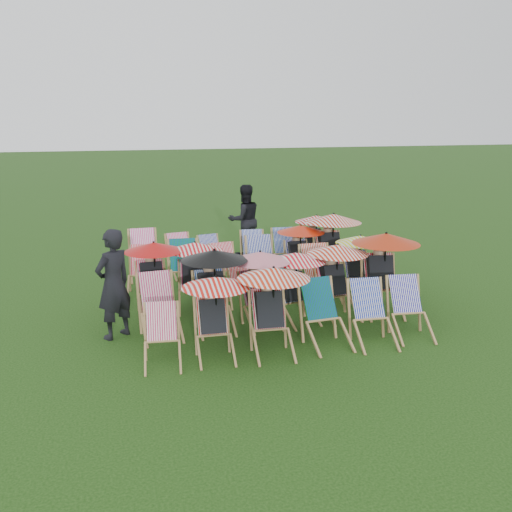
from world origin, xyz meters
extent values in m
plane|color=black|center=(0.00, 0.00, 0.00)|extent=(100.00, 100.00, 0.00)
cube|color=#CB2858|center=(-2.04, -2.02, 0.57)|extent=(0.46, 0.36, 0.52)
cube|color=red|center=(-1.29, -2.00, 0.59)|extent=(0.46, 0.35, 0.53)
cube|color=black|center=(-1.29, -2.05, 0.59)|extent=(0.39, 0.40, 0.55)
sphere|color=tan|center=(-1.29, -1.95, 0.88)|extent=(0.19, 0.19, 0.19)
cylinder|color=black|center=(-1.24, -2.09, 0.83)|extent=(0.03, 0.03, 0.65)
cone|color=red|center=(-1.24, -2.09, 1.13)|extent=(1.02, 1.02, 0.16)
cube|color=red|center=(-0.43, -2.06, 0.64)|extent=(0.50, 0.38, 0.57)
cube|color=black|center=(-0.43, -2.11, 0.64)|extent=(0.43, 0.44, 0.60)
sphere|color=tan|center=(-0.43, -2.01, 0.95)|extent=(0.21, 0.21, 0.21)
cylinder|color=black|center=(-0.38, -2.15, 0.90)|extent=(0.03, 0.03, 0.70)
cone|color=red|center=(-0.38, -2.15, 1.22)|extent=(1.10, 1.10, 0.17)
cube|color=#096627|center=(0.44, -1.92, 0.68)|extent=(0.54, 0.42, 0.61)
cube|color=#07189E|center=(1.22, -2.05, 0.66)|extent=(0.52, 0.40, 0.59)
cube|color=#100690|center=(1.95, -1.95, 0.64)|extent=(0.52, 0.41, 0.58)
cube|color=#CC2862|center=(-2.01, -0.88, 0.68)|extent=(0.54, 0.41, 0.61)
cube|color=#07309D|center=(-1.10, -0.85, 0.65)|extent=(0.50, 0.37, 0.59)
cube|color=black|center=(-1.10, -0.90, 0.65)|extent=(0.42, 0.43, 0.61)
sphere|color=tan|center=(-1.10, -0.80, 0.97)|extent=(0.22, 0.22, 0.22)
cylinder|color=black|center=(-1.03, -0.94, 0.92)|extent=(0.03, 0.03, 0.72)
cone|color=black|center=(-1.03, -0.94, 1.25)|extent=(1.13, 1.13, 0.17)
cube|color=#E42D80|center=(-0.31, -0.87, 0.61)|extent=(0.50, 0.39, 0.55)
cube|color=black|center=(-0.31, -0.91, 0.61)|extent=(0.43, 0.44, 0.58)
sphere|color=tan|center=(-0.32, -0.82, 0.92)|extent=(0.20, 0.20, 0.20)
cylinder|color=black|center=(-0.25, -0.95, 0.87)|extent=(0.03, 0.03, 0.68)
cone|color=#D66D7D|center=(-0.25, -0.95, 1.18)|extent=(1.06, 1.06, 0.16)
cube|color=#0828A6|center=(0.33, -0.88, 0.59)|extent=(0.50, 0.41, 0.53)
cube|color=black|center=(0.34, -0.93, 0.59)|extent=(0.44, 0.45, 0.55)
sphere|color=tan|center=(0.32, -0.84, 0.88)|extent=(0.19, 0.19, 0.19)
cylinder|color=black|center=(0.40, -0.95, 0.83)|extent=(0.03, 0.03, 0.65)
cone|color=red|center=(0.40, -0.95, 1.13)|extent=(1.02, 1.02, 0.16)
cube|color=#EA2E6A|center=(1.11, -0.82, 0.63)|extent=(0.51, 0.41, 0.56)
cube|color=black|center=(1.12, -0.87, 0.63)|extent=(0.44, 0.46, 0.59)
sphere|color=tan|center=(1.10, -0.77, 0.94)|extent=(0.21, 0.21, 0.21)
cylinder|color=black|center=(1.18, -0.90, 0.89)|extent=(0.03, 0.03, 0.69)
cone|color=red|center=(1.18, -0.90, 1.21)|extent=(1.09, 1.09, 0.17)
cube|color=red|center=(2.06, -0.81, 0.70)|extent=(0.60, 0.49, 0.63)
cube|color=black|center=(2.05, -0.86, 0.70)|extent=(0.53, 0.54, 0.66)
sphere|color=tan|center=(2.07, -0.75, 1.05)|extent=(0.23, 0.23, 0.23)
cylinder|color=black|center=(2.10, -0.92, 1.00)|extent=(0.03, 0.03, 0.77)
cone|color=#B2280A|center=(2.10, -0.92, 1.35)|extent=(1.22, 1.22, 0.19)
cube|color=#FA326F|center=(-1.99, 0.27, 0.62)|extent=(0.49, 0.37, 0.56)
cube|color=black|center=(-1.99, 0.22, 0.62)|extent=(0.41, 0.42, 0.58)
sphere|color=tan|center=(-2.00, 0.32, 0.93)|extent=(0.21, 0.21, 0.21)
cylinder|color=black|center=(-1.93, 0.18, 0.88)|extent=(0.03, 0.03, 0.68)
cone|color=#BC0C0A|center=(-1.93, 0.18, 1.19)|extent=(1.07, 1.07, 0.17)
cube|color=#FF3375|center=(-1.23, 0.27, 0.60)|extent=(0.49, 0.39, 0.54)
cube|color=black|center=(-1.24, 0.22, 0.60)|extent=(0.43, 0.44, 0.57)
sphere|color=tan|center=(-1.22, 0.32, 0.90)|extent=(0.20, 0.20, 0.20)
cylinder|color=black|center=(-1.18, 0.18, 0.85)|extent=(0.03, 0.03, 0.66)
cone|color=red|center=(-1.18, 0.18, 1.15)|extent=(1.04, 1.04, 0.16)
cube|color=red|center=(-0.29, 0.34, 0.57)|extent=(0.45, 0.35, 0.51)
cube|color=#09613D|center=(0.38, 0.22, 0.58)|extent=(0.47, 0.36, 0.52)
cube|color=red|center=(1.23, 0.27, 0.70)|extent=(0.53, 0.39, 0.63)
cube|color=#0811AA|center=(2.10, 0.28, 0.57)|extent=(0.48, 0.38, 0.51)
cube|color=black|center=(2.09, 0.24, 0.57)|extent=(0.41, 0.42, 0.54)
sphere|color=tan|center=(2.10, 0.33, 0.86)|extent=(0.19, 0.19, 0.19)
cylinder|color=black|center=(2.14, 0.19, 0.81)|extent=(0.03, 0.03, 0.63)
cone|color=yellow|center=(2.14, 0.19, 1.10)|extent=(0.99, 0.99, 0.15)
cube|color=red|center=(-2.06, 1.47, 0.64)|extent=(0.53, 0.43, 0.58)
cube|color=#0A7123|center=(-1.25, 1.44, 0.70)|extent=(0.56, 0.43, 0.63)
cube|color=red|center=(-0.39, 1.42, 0.61)|extent=(0.51, 0.40, 0.55)
cube|color=#071892|center=(0.43, 1.52, 0.68)|extent=(0.53, 0.40, 0.61)
cube|color=#070B99|center=(1.24, 1.44, 0.59)|extent=(0.46, 0.35, 0.53)
cube|color=black|center=(1.24, 1.39, 0.59)|extent=(0.39, 0.40, 0.56)
sphere|color=tan|center=(1.24, 1.49, 0.88)|extent=(0.19, 0.19, 0.19)
cylinder|color=black|center=(1.29, 1.35, 0.84)|extent=(0.03, 0.03, 0.65)
cone|color=red|center=(1.29, 1.35, 1.13)|extent=(1.02, 1.02, 0.16)
cube|color=red|center=(1.96, 1.42, 0.70)|extent=(0.54, 0.41, 0.63)
cube|color=black|center=(1.96, 1.37, 0.70)|extent=(0.46, 0.47, 0.66)
sphere|color=tan|center=(1.96, 1.48, 1.04)|extent=(0.23, 0.23, 0.23)
cylinder|color=black|center=(2.02, 1.32, 0.99)|extent=(0.03, 0.03, 0.77)
cone|color=red|center=(2.02, 1.32, 1.34)|extent=(1.21, 1.21, 0.19)
cube|color=#F53195|center=(-1.97, 2.69, 0.71)|extent=(0.54, 0.40, 0.64)
cube|color=#FF337E|center=(-1.18, 2.58, 0.63)|extent=(0.52, 0.42, 0.56)
cube|color=#071091|center=(-0.47, 2.62, 0.57)|extent=(0.48, 0.39, 0.51)
cube|color=#071B9F|center=(0.53, 2.52, 0.63)|extent=(0.50, 0.39, 0.56)
cube|color=#082AAF|center=(1.29, 2.52, 0.63)|extent=(0.50, 0.38, 0.57)
cube|color=#072AA5|center=(2.01, 2.53, 0.59)|extent=(0.44, 0.33, 0.53)
cube|color=black|center=(2.01, 2.48, 0.59)|extent=(0.37, 0.38, 0.55)
sphere|color=tan|center=(2.01, 2.57, 0.88)|extent=(0.19, 0.19, 0.19)
cylinder|color=black|center=(2.07, 2.44, 0.83)|extent=(0.03, 0.03, 0.65)
cone|color=red|center=(2.07, 2.44, 1.13)|extent=(1.02, 1.02, 0.16)
imported|color=black|center=(-2.68, -1.00, 0.89)|extent=(0.78, 0.74, 1.79)
imported|color=black|center=(0.69, 3.95, 0.90)|extent=(0.96, 0.80, 1.80)
camera|label=1|loc=(-2.74, -9.96, 3.51)|focal=40.00mm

